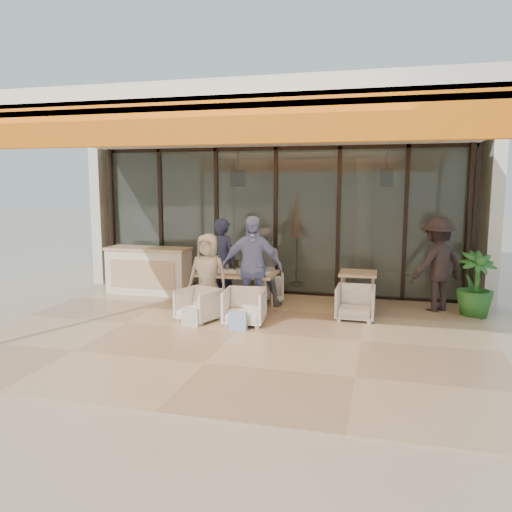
{
  "coord_description": "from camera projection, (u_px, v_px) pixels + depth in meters",
  "views": [
    {
      "loc": [
        2.28,
        -7.57,
        2.43
      ],
      "look_at": [
        0.1,
        0.9,
        1.15
      ],
      "focal_mm": 35.0,
      "sensor_mm": 36.0,
      "label": 1
    }
  ],
  "objects": [
    {
      "name": "potted_palm",
      "position": [
        475.0,
        284.0,
        9.1
      ],
      "size": [
        0.85,
        0.85,
        1.2
      ],
      "primitive_type": "imported",
      "rotation": [
        0.0,
        0.0,
        0.32
      ],
      "color": "#1E5919",
      "rests_on": "ground"
    },
    {
      "name": "terrace_floor",
      "position": [
        236.0,
        333.0,
        8.17
      ],
      "size": [
        8.0,
        6.0,
        0.01
      ],
      "primitive_type": "cube",
      "color": "tan",
      "rests_on": "ground"
    },
    {
      "name": "chair_far_right",
      "position": [
        269.0,
        286.0,
        10.41
      ],
      "size": [
        0.71,
        0.68,
        0.62
      ],
      "primitive_type": "imported",
      "rotation": [
        0.0,
        0.0,
        3.36
      ],
      "color": "silver",
      "rests_on": "ground"
    },
    {
      "name": "chair_far_left",
      "position": [
        231.0,
        284.0,
        10.62
      ],
      "size": [
        0.71,
        0.69,
        0.59
      ],
      "primitive_type": "imported",
      "rotation": [
        0.0,
        0.0,
        3.47
      ],
      "color": "silver",
      "rests_on": "ground"
    },
    {
      "name": "tote_bag_blue",
      "position": [
        238.0,
        321.0,
        8.22
      ],
      "size": [
        0.3,
        0.1,
        0.34
      ],
      "primitive_type": "cube",
      "color": "#99BFD8",
      "rests_on": "ground"
    },
    {
      "name": "diner_grey",
      "position": [
        263.0,
        267.0,
        9.86
      ],
      "size": [
        0.87,
        0.74,
        1.58
      ],
      "primitive_type": "imported",
      "rotation": [
        0.0,
        0.0,
        3.34
      ],
      "color": "slate",
      "rests_on": "ground"
    },
    {
      "name": "standing_woman",
      "position": [
        437.0,
        264.0,
        9.41
      ],
      "size": [
        1.34,
        1.27,
        1.82
      ],
      "primitive_type": "imported",
      "rotation": [
        0.0,
        0.0,
        3.83
      ],
      "color": "black",
      "rests_on": "ground"
    },
    {
      "name": "chair_near_right",
      "position": [
        244.0,
        305.0,
        8.58
      ],
      "size": [
        0.74,
        0.7,
        0.7
      ],
      "primitive_type": "imported",
      "rotation": [
        0.0,
        0.0,
        0.09
      ],
      "color": "silver",
      "rests_on": "ground"
    },
    {
      "name": "diner_navy",
      "position": [
        223.0,
        261.0,
        10.05
      ],
      "size": [
        0.74,
        0.61,
        1.74
      ],
      "primitive_type": "imported",
      "rotation": [
        0.0,
        0.0,
        2.8
      ],
      "color": "#192038",
      "rests_on": "ground"
    },
    {
      "name": "ground",
      "position": [
        236.0,
        333.0,
        8.17
      ],
      "size": [
        70.0,
        70.0,
        0.0
      ],
      "primitive_type": "plane",
      "color": "#C6B293",
      "rests_on": "ground"
    },
    {
      "name": "diner_cream",
      "position": [
        208.0,
        275.0,
        9.21
      ],
      "size": [
        0.75,
        0.5,
        1.51
      ],
      "primitive_type": "imported",
      "rotation": [
        0.0,
        0.0,
        -0.03
      ],
      "color": "beige",
      "rests_on": "ground"
    },
    {
      "name": "chair_near_left",
      "position": [
        199.0,
        303.0,
        8.79
      ],
      "size": [
        0.81,
        0.79,
        0.66
      ],
      "primitive_type": "imported",
      "rotation": [
        0.0,
        0.0,
        -0.37
      ],
      "color": "silver",
      "rests_on": "ground"
    },
    {
      "name": "diner_periwinkle",
      "position": [
        252.0,
        267.0,
        8.97
      ],
      "size": [
        1.15,
        0.64,
        1.86
      ],
      "primitive_type": "imported",
      "rotation": [
        0.0,
        0.0,
        0.17
      ],
      "color": "#7987CB",
      "rests_on": "ground"
    },
    {
      "name": "dining_table",
      "position": [
        236.0,
        275.0,
        9.55
      ],
      "size": [
        1.5,
        0.9,
        0.93
      ],
      "color": "tan",
      "rests_on": "ground"
    },
    {
      "name": "tote_bag_cream",
      "position": [
        190.0,
        318.0,
        8.43
      ],
      "size": [
        0.3,
        0.1,
        0.34
      ],
      "primitive_type": "cube",
      "color": "silver",
      "rests_on": "ground"
    },
    {
      "name": "side_chair",
      "position": [
        355.0,
        301.0,
        8.88
      ],
      "size": [
        0.68,
        0.63,
        0.69
      ],
      "primitive_type": "imported",
      "rotation": [
        0.0,
        0.0,
        -0.01
      ],
      "color": "silver",
      "rests_on": "ground"
    },
    {
      "name": "side_table",
      "position": [
        358.0,
        277.0,
        9.56
      ],
      "size": [
        0.7,
        0.7,
        0.74
      ],
      "color": "tan",
      "rests_on": "ground"
    },
    {
      "name": "interior_block",
      "position": [
        295.0,
        191.0,
        12.94
      ],
      "size": [
        9.05,
        3.62,
        3.52
      ],
      "color": "silver",
      "rests_on": "ground"
    },
    {
      "name": "glass_storefront",
      "position": [
        276.0,
        222.0,
        10.81
      ],
      "size": [
        8.08,
        0.1,
        3.2
      ],
      "color": "#9EADA3",
      "rests_on": "ground"
    },
    {
      "name": "host_counter",
      "position": [
        149.0,
        270.0,
        10.95
      ],
      "size": [
        1.85,
        0.65,
        1.04
      ],
      "color": "silver",
      "rests_on": "ground"
    },
    {
      "name": "terrace_structure",
      "position": [
        230.0,
        128.0,
        7.44
      ],
      "size": [
        8.0,
        6.0,
        3.4
      ],
      "color": "silver",
      "rests_on": "ground"
    }
  ]
}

